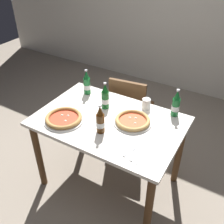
% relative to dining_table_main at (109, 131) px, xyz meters
% --- Properties ---
extents(ground_plane, '(8.00, 8.00, 0.00)m').
position_rel_dining_table_main_xyz_m(ground_plane, '(0.00, 0.00, -0.64)').
color(ground_plane, gray).
extents(back_wall_tiled, '(7.00, 0.10, 2.60)m').
position_rel_dining_table_main_xyz_m(back_wall_tiled, '(0.00, 2.20, 0.66)').
color(back_wall_tiled, silver).
rests_on(back_wall_tiled, ground_plane).
extents(dining_table_main, '(1.20, 0.80, 0.75)m').
position_rel_dining_table_main_xyz_m(dining_table_main, '(0.00, 0.00, 0.00)').
color(dining_table_main, silver).
rests_on(dining_table_main, ground_plane).
extents(chair_behind_table, '(0.45, 0.45, 0.85)m').
position_rel_dining_table_main_xyz_m(chair_behind_table, '(-0.11, 0.61, -0.15)').
color(chair_behind_table, brown).
rests_on(chair_behind_table, ground_plane).
extents(pizza_margherita_near, '(0.31, 0.31, 0.04)m').
position_rel_dining_table_main_xyz_m(pizza_margherita_near, '(0.19, 0.06, 0.14)').
color(pizza_margherita_near, white).
rests_on(pizza_margherita_near, dining_table_main).
extents(pizza_marinara_far, '(0.33, 0.33, 0.04)m').
position_rel_dining_table_main_xyz_m(pizza_marinara_far, '(-0.31, -0.19, 0.13)').
color(pizza_marinara_far, white).
rests_on(pizza_marinara_far, dining_table_main).
extents(beer_bottle_left, '(0.07, 0.07, 0.25)m').
position_rel_dining_table_main_xyz_m(beer_bottle_left, '(0.44, 0.34, 0.22)').
color(beer_bottle_left, '#196B2D').
rests_on(beer_bottle_left, dining_table_main).
extents(beer_bottle_center, '(0.07, 0.07, 0.25)m').
position_rel_dining_table_main_xyz_m(beer_bottle_center, '(-0.40, 0.26, 0.22)').
color(beer_bottle_center, '#196B2D').
rests_on(beer_bottle_center, dining_table_main).
extents(beer_bottle_right, '(0.07, 0.07, 0.25)m').
position_rel_dining_table_main_xyz_m(beer_bottle_right, '(-0.12, 0.14, 0.22)').
color(beer_bottle_right, '#14591E').
rests_on(beer_bottle_right, dining_table_main).
extents(beer_bottle_extra, '(0.07, 0.07, 0.25)m').
position_rel_dining_table_main_xyz_m(beer_bottle_extra, '(0.02, -0.16, 0.22)').
color(beer_bottle_extra, '#512D0F').
rests_on(beer_bottle_extra, dining_table_main).
extents(napkin_with_cutlery, '(0.21, 0.21, 0.01)m').
position_rel_dining_table_main_xyz_m(napkin_with_cutlery, '(0.35, -0.23, 0.12)').
color(napkin_with_cutlery, white).
rests_on(napkin_with_cutlery, dining_table_main).
extents(paper_cup, '(0.07, 0.07, 0.09)m').
position_rel_dining_table_main_xyz_m(paper_cup, '(0.19, 0.31, 0.16)').
color(paper_cup, white).
rests_on(paper_cup, dining_table_main).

